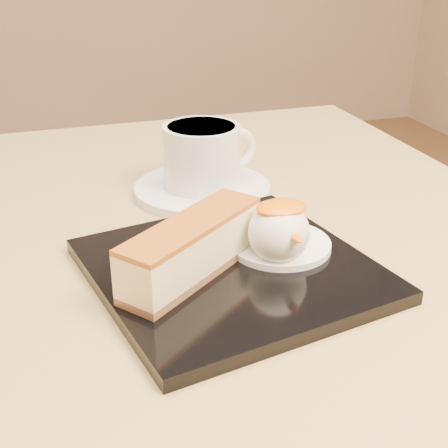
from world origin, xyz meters
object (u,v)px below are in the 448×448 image
object	(u,v)px
table	(151,376)
saucer	(202,189)
dessert_plate	(231,270)
coffee_cup	(203,155)
cheesecake	(192,248)
ice_cream_scoop	(279,232)

from	to	relation	value
table	saucer	bearing A→B (deg)	48.81
dessert_plate	coffee_cup	world-z (taller)	coffee_cup
saucer	coffee_cup	bearing A→B (deg)	14.00
coffee_cup	dessert_plate	bearing A→B (deg)	-113.03
table	cheesecake	distance (m)	0.21
cheesecake	ice_cream_scoop	xyz separation A→B (m)	(0.07, 0.00, 0.00)
ice_cream_scoop	coffee_cup	bearing A→B (deg)	93.33
cheesecake	ice_cream_scoop	distance (m)	0.08
dessert_plate	cheesecake	world-z (taller)	cheesecake
table	ice_cream_scoop	bearing A→B (deg)	-41.39
dessert_plate	saucer	world-z (taller)	dessert_plate
cheesecake	ice_cream_scoop	world-z (taller)	ice_cream_scoop
dessert_plate	cheesecake	bearing A→B (deg)	-171.87
table	dessert_plate	distance (m)	0.19
coffee_cup	cheesecake	bearing A→B (deg)	-122.83
table	saucer	distance (m)	0.21
table	coffee_cup	xyz separation A→B (m)	(0.09, 0.10, 0.20)
table	ice_cream_scoop	size ratio (longest dim) A/B	15.44
dessert_plate	cheesecake	distance (m)	0.05
dessert_plate	coffee_cup	distance (m)	0.19
dessert_plate	table	bearing A→B (deg)	125.80
ice_cream_scoop	cheesecake	bearing A→B (deg)	-180.00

